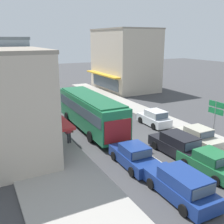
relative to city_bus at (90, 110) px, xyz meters
The scene contains 16 objects.
ground_plane 4.86m from the city_bus, 69.36° to the right, with size 140.00×140.00×0.00m, color #3F3F42.
lane_centre_line 2.46m from the city_bus, ahead, with size 0.20×28.00×0.01m, color silver.
sidewalk_left 5.81m from the city_bus, 160.94° to the left, with size 5.20×44.00×0.14m, color #A39E96.
kerb_right 8.19m from the city_bus, 13.05° to the left, with size 2.80×44.00×0.12m, color #A39E96.
building_right_far 21.10m from the city_bus, 51.27° to the left, with size 8.27×11.29×9.75m.
city_bus is the anchor object (origin of this frame).
sedan_queue_gap_filler 8.12m from the city_bus, 92.16° to the right, with size 2.00×4.25×1.47m.
wagon_adjacent_lane_lead 8.77m from the city_bus, 66.54° to the right, with size 2.00×4.53×1.58m.
wagon_queue_far_back 12.41m from the city_bus, 90.41° to the right, with size 1.97×4.52×1.58m.
sedan_adjacent_lane_trail 11.68m from the city_bus, 72.95° to the right, with size 1.97×4.24×1.47m.
parked_sedan_kerb_front 9.63m from the city_bus, 50.50° to the right, with size 1.97×4.24×1.47m.
parked_hatchback_kerb_second 6.37m from the city_bus, 16.44° to the right, with size 1.84×3.71×1.54m.
traffic_light_downstreet 12.29m from the city_bus, 101.56° to the left, with size 0.33×0.24×4.20m.
directional_road_sign 10.74m from the city_bus, 46.79° to the right, with size 0.10×1.40×3.60m.
pedestrian_with_handbag_near 4.01m from the city_bus, 139.09° to the right, with size 0.65×0.32×1.63m.
pedestrian_browsing_midblock 7.91m from the city_bus, 111.56° to the left, with size 0.63×0.46×1.63m.
Camera 1 is at (-10.59, -17.34, 8.25)m, focal length 42.00 mm.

